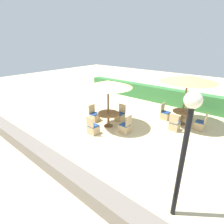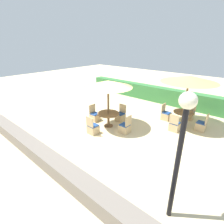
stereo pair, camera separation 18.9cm
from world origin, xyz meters
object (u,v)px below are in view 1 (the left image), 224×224
patio_chair_center_east (125,128)px  patio_chair_center_west (94,116)px  round_table_back_right (182,114)px  patio_chair_back_right_west (165,115)px  patio_chair_back_right_east (200,125)px  patio_chair_center_south (93,129)px  patio_chair_back_right_south (174,125)px  round_table_center (108,116)px  parasol_back_right (188,79)px  patio_chair_back_right_north (188,114)px  patio_chair_center_north (120,116)px  lamp_post (187,135)px  parasol_center (108,84)px

patio_chair_center_east → patio_chair_center_west: bearing=89.3°
round_table_back_right → patio_chair_back_right_west: size_ratio=1.12×
round_table_back_right → patio_chair_back_right_east: (0.98, -0.06, -0.32)m
patio_chair_center_west → patio_chair_center_south: size_ratio=1.00×
patio_chair_back_right_south → patio_chair_back_right_east: (1.01, 0.92, 0.00)m
round_table_back_right → round_table_center: round_table_center is taller
round_table_back_right → round_table_center: size_ratio=0.91×
parasol_back_right → patio_chair_back_right_east: 2.43m
parasol_back_right → patio_chair_back_right_north: parasol_back_right is taller
patio_chair_center_north → patio_chair_back_right_west: bearing=-136.2°
patio_chair_center_south → patio_chair_center_east: size_ratio=1.00×
round_table_back_right → patio_chair_back_right_south: bearing=-91.9°
parasol_back_right → round_table_back_right: size_ratio=2.65×
patio_chair_back_right_north → patio_chair_center_north: same height
round_table_back_right → lamp_post: bearing=-72.7°
patio_chair_back_right_north → round_table_center: patio_chair_back_right_north is taller
patio_chair_back_right_north → patio_chair_center_west: bearing=42.9°
parasol_back_right → patio_chair_center_south: 5.35m
round_table_center → patio_chair_center_north: bearing=88.1°
parasol_back_right → patio_chair_back_right_east: parasol_back_right is taller
patio_chair_back_right_north → patio_chair_center_east: size_ratio=1.00×
lamp_post → patio_chair_back_right_west: lamp_post is taller
patio_chair_back_right_west → patio_chair_back_right_north: size_ratio=1.00×
lamp_post → parasol_center: size_ratio=1.35×
patio_chair_back_right_south → patio_chair_back_right_east: same height
patio_chair_back_right_north → parasol_center: parasol_center is taller
parasol_back_right → patio_chair_center_west: size_ratio=2.98×
round_table_center → parasol_back_right: bearing=43.7°
patio_chair_back_right_east → patio_chair_center_north: 4.22m
patio_chair_back_right_south → patio_chair_center_west: same height
round_table_back_right → parasol_center: size_ratio=0.42×
patio_chair_back_right_east → patio_chair_center_west: 5.64m
lamp_post → round_table_center: (-4.65, 2.82, -1.75)m
patio_chair_center_north → parasol_back_right: bearing=-148.1°
patio_chair_back_right_east → patio_chair_center_south: 5.47m
parasol_back_right → patio_chair_back_right_north: bearing=87.0°
patio_chair_back_right_west → patio_chair_center_east: bearing=-16.5°
patio_chair_back_right_north → patio_chair_center_west: same height
round_table_back_right → round_table_center: bearing=-136.3°
patio_chair_back_right_west → patio_chair_back_right_east: size_ratio=1.00×
patio_chair_back_right_east → patio_chair_center_south: same height
patio_chair_back_right_south → patio_chair_back_right_north: 1.97m
patio_chair_center_west → round_table_back_right: bearing=124.7°
patio_chair_center_south → round_table_back_right: bearing=52.7°
lamp_post → patio_chair_back_right_east: (-0.76, 5.54, -2.09)m
lamp_post → patio_chair_center_west: (-5.72, 2.84, -2.09)m
round_table_center → patio_chair_back_right_south: bearing=32.0°
round_table_back_right → patio_chair_back_right_south: 1.03m
patio_chair_center_west → patio_chair_center_east: bearing=89.3°
round_table_back_right → parasol_center: 4.36m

